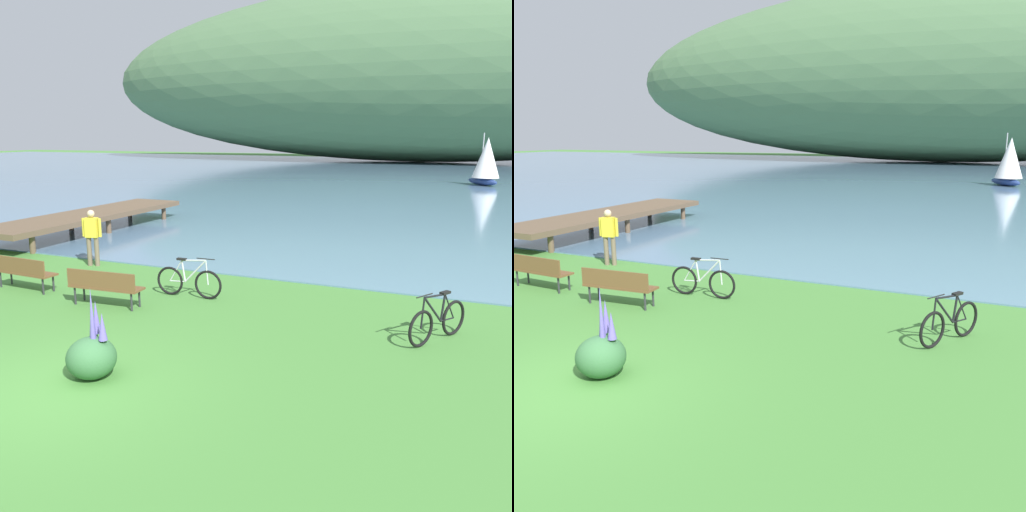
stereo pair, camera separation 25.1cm
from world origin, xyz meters
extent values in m
plane|color=#478438|center=(0.00, 0.00, 0.00)|extent=(200.00, 200.00, 0.00)
cube|color=#5B7F9E|center=(0.00, 47.60, 0.02)|extent=(180.00, 80.00, 0.04)
ellipsoid|color=#4C7047|center=(-4.85, 75.82, 12.10)|extent=(98.10, 28.00, 24.13)
cube|color=brown|center=(-2.03, 3.92, 0.45)|extent=(1.83, 0.60, 0.05)
cube|color=brown|center=(-2.01, 3.71, 0.68)|extent=(1.80, 0.16, 0.40)
cylinder|color=#2D2D33|center=(-2.80, 4.03, 0.23)|extent=(0.05, 0.05, 0.45)
cylinder|color=#2D2D33|center=(-1.28, 4.14, 0.23)|extent=(0.05, 0.05, 0.45)
cylinder|color=#2D2D33|center=(-2.78, 3.70, 0.23)|extent=(0.05, 0.05, 0.45)
cylinder|color=#2D2D33|center=(-1.25, 3.80, 0.23)|extent=(0.05, 0.05, 0.45)
cube|color=brown|center=(-4.83, 4.21, 0.45)|extent=(1.82, 0.57, 0.05)
cube|color=brown|center=(-4.84, 4.00, 0.68)|extent=(1.80, 0.13, 0.40)
cylinder|color=#2D2D33|center=(-5.58, 4.42, 0.23)|extent=(0.05, 0.05, 0.45)
cylinder|color=#2D2D33|center=(-4.05, 4.34, 0.23)|extent=(0.05, 0.05, 0.45)
cylinder|color=#2D2D33|center=(-5.60, 4.09, 0.23)|extent=(0.05, 0.05, 0.45)
cylinder|color=#2D2D33|center=(-4.07, 4.01, 0.23)|extent=(0.05, 0.05, 0.45)
torus|color=black|center=(5.03, 4.20, 0.36)|extent=(0.40, 0.66, 0.72)
torus|color=black|center=(5.54, 5.12, 0.36)|extent=(0.40, 0.66, 0.72)
cylinder|color=black|center=(5.19, 4.50, 0.67)|extent=(0.33, 0.55, 0.61)
cylinder|color=black|center=(5.21, 4.53, 0.94)|extent=(0.35, 0.60, 0.09)
cylinder|color=black|center=(5.35, 4.79, 0.65)|extent=(0.10, 0.13, 0.54)
cylinder|color=black|center=(5.43, 4.94, 0.37)|extent=(0.23, 0.39, 0.05)
cylinder|color=black|center=(5.45, 4.97, 0.64)|extent=(0.20, 0.34, 0.56)
cylinder|color=black|center=(5.04, 4.23, 0.66)|extent=(0.07, 0.09, 0.60)
cube|color=black|center=(5.37, 4.82, 0.94)|extent=(0.20, 0.26, 0.05)
cylinder|color=black|center=(5.05, 4.25, 1.00)|extent=(0.25, 0.43, 0.02)
torus|color=black|center=(-0.11, 5.32, 0.36)|extent=(0.72, 0.09, 0.72)
torus|color=black|center=(-1.16, 5.28, 0.36)|extent=(0.72, 0.09, 0.72)
cylinder|color=silver|center=(-0.45, 5.31, 0.67)|extent=(0.61, 0.07, 0.61)
cylinder|color=silver|center=(-0.49, 5.31, 0.94)|extent=(0.66, 0.07, 0.09)
cylinder|color=silver|center=(-0.77, 5.30, 0.65)|extent=(0.13, 0.05, 0.54)
cylinder|color=silver|center=(-0.95, 5.29, 0.37)|extent=(0.43, 0.05, 0.05)
cylinder|color=silver|center=(-0.99, 5.29, 0.64)|extent=(0.37, 0.04, 0.56)
cylinder|color=silver|center=(-0.13, 5.32, 0.66)|extent=(0.09, 0.04, 0.60)
cube|color=black|center=(-0.81, 5.29, 0.94)|extent=(0.24, 0.11, 0.05)
cylinder|color=black|center=(-0.16, 5.32, 1.00)|extent=(0.48, 0.04, 0.02)
cylinder|color=#72604C|center=(-5.10, 6.97, 0.44)|extent=(0.14, 0.14, 0.88)
cylinder|color=#72604C|center=(-4.87, 7.04, 0.44)|extent=(0.14, 0.14, 0.88)
cube|color=yellow|center=(-4.98, 7.01, 1.18)|extent=(0.42, 0.31, 0.60)
sphere|color=beige|center=(-4.98, 7.01, 1.60)|extent=(0.22, 0.22, 0.22)
cylinder|color=yellow|center=(-5.23, 6.94, 1.18)|extent=(0.09, 0.09, 0.56)
cylinder|color=yellow|center=(-4.73, 7.07, 1.18)|extent=(0.09, 0.09, 0.56)
ellipsoid|color=#386B3D|center=(0.27, 0.65, 0.35)|extent=(0.82, 0.82, 0.69)
cylinder|color=#386B3D|center=(0.27, 0.71, 0.61)|extent=(0.02, 0.02, 0.12)
cone|color=#6B5BB7|center=(0.27, 0.71, 1.00)|extent=(0.11, 0.11, 0.64)
cylinder|color=#386B3D|center=(0.31, 0.67, 0.61)|extent=(0.02, 0.02, 0.12)
cone|color=#6B5BB7|center=(0.31, 0.67, 1.11)|extent=(0.09, 0.09, 0.87)
cylinder|color=#386B3D|center=(0.49, 0.69, 0.61)|extent=(0.02, 0.02, 0.12)
cone|color=#6B5BB7|center=(0.49, 0.69, 0.90)|extent=(0.15, 0.15, 0.46)
cylinder|color=#386B3D|center=(0.18, 0.92, 0.61)|extent=(0.02, 0.02, 0.12)
cone|color=#6B5BB7|center=(0.18, 0.92, 0.96)|extent=(0.14, 0.14, 0.56)
ellipsoid|color=navy|center=(4.90, 40.34, 0.33)|extent=(2.76, 3.27, 0.59)
cylinder|color=#B2B2B2|center=(4.74, 40.55, 2.31)|extent=(0.08, 0.08, 3.37)
cone|color=white|center=(5.08, 40.09, 2.14)|extent=(2.80, 2.80, 3.03)
cube|color=brown|center=(-9.00, 11.60, 0.70)|extent=(2.40, 10.00, 0.20)
cylinder|color=brown|center=(-8.04, 7.60, 0.30)|extent=(0.20, 0.20, 0.60)
cylinder|color=brown|center=(-9.96, 11.60, 0.30)|extent=(0.20, 0.20, 0.60)
cylinder|color=brown|center=(-8.04, 11.60, 0.30)|extent=(0.20, 0.20, 0.60)
cylinder|color=brown|center=(-9.96, 15.60, 0.30)|extent=(0.20, 0.20, 0.60)
cylinder|color=brown|center=(-8.04, 15.60, 0.30)|extent=(0.20, 0.20, 0.60)
camera|label=1|loc=(6.15, -6.04, 3.94)|focal=38.86mm
camera|label=2|loc=(6.38, -5.94, 3.94)|focal=38.86mm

